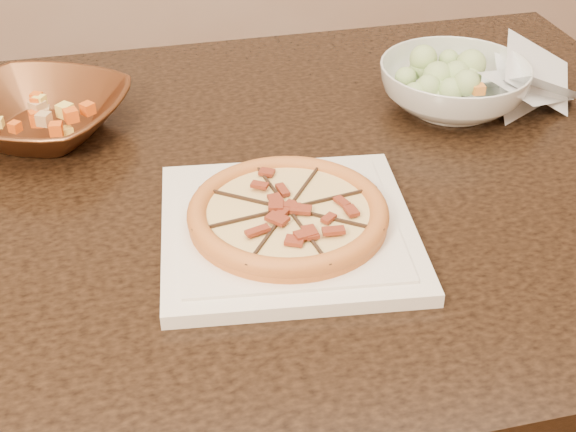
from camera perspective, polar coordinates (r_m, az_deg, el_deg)
name	(u,v)px	position (r m, az deg, el deg)	size (l,w,h in m)	color
dining_table	(205,237)	(1.15, -5.95, -1.52)	(1.60, 1.10, 0.75)	black
plate	(288,229)	(0.98, 0.00, -0.93)	(0.32, 0.32, 0.02)	silver
pizza	(288,213)	(0.97, 0.00, 0.18)	(0.25, 0.25, 0.03)	orange
bronze_bowl	(39,115)	(1.25, -17.27, 6.87)	(0.25, 0.25, 0.06)	brown
mixed_dish	(33,88)	(1.23, -17.67, 8.70)	(0.12, 0.11, 0.03)	tan
salad_bowl	(453,87)	(1.30, 11.69, 9.01)	(0.23, 0.23, 0.07)	silver
salad	(457,54)	(1.28, 11.94, 11.19)	(0.11, 0.11, 0.04)	#9AB262
cling_film	(534,88)	(1.35, 17.09, 8.69)	(0.14, 0.11, 0.05)	silver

